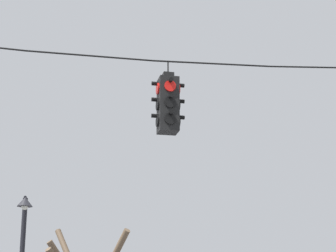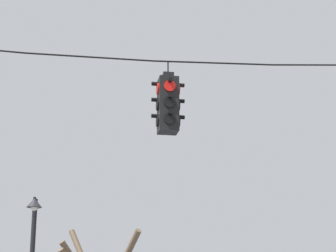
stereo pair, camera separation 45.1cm
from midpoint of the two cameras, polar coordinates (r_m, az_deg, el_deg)
name	(u,v)px [view 2 (the right image)]	position (r m, az deg, el deg)	size (l,w,h in m)	color
span_wire	(91,50)	(11.52, -5.62, 6.63)	(15.37, 0.03, 0.44)	black
traffic_light_near_right_pole	(168,104)	(11.35, 1.14, 1.90)	(0.58, 0.58, 1.31)	black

